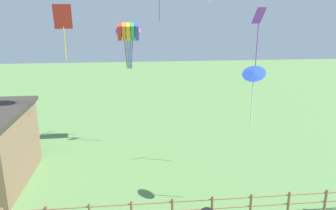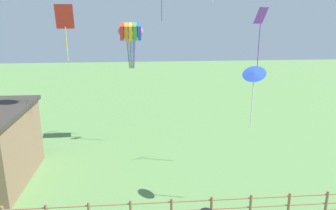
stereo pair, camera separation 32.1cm
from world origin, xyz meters
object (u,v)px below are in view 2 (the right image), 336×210
Objects in this scene: kite_purple_streamer at (260,24)px; kite_blue_delta at (254,75)px; kite_red_diamond at (65,21)px; kite_rainbow_parafoil at (131,32)px.

kite_purple_streamer is 1.10× the size of kite_blue_delta.
kite_purple_streamer is 11.20m from kite_red_diamond.
kite_rainbow_parafoil is 9.29m from kite_purple_streamer.
kite_rainbow_parafoil is 1.05× the size of kite_red_diamond.
kite_purple_streamer is 5.00m from kite_blue_delta.
kite_blue_delta is at bearing -25.23° from kite_red_diamond.
kite_purple_streamer reaches higher than kite_rainbow_parafoil.
kite_red_diamond is at bearing 154.77° from kite_blue_delta.
kite_red_diamond is (-3.54, -4.91, 0.89)m from kite_rainbow_parafoil.
kite_red_diamond is at bearing 178.41° from kite_purple_streamer.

